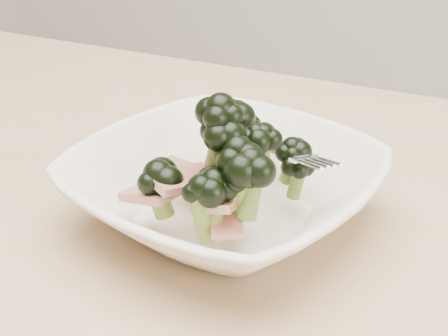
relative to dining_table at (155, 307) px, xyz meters
The scene contains 2 objects.
dining_table is the anchor object (origin of this frame).
broccoli_dish 0.15m from the dining_table, 22.93° to the left, with size 0.30×0.30×0.13m.
Camera 1 is at (0.25, -0.39, 1.04)m, focal length 50.00 mm.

